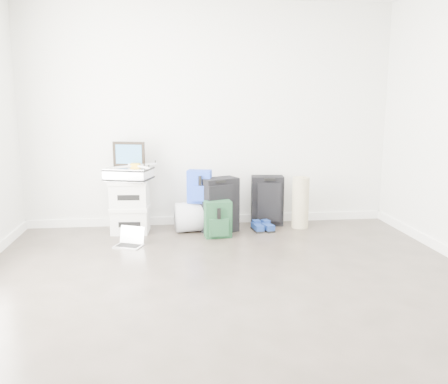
{
  "coord_description": "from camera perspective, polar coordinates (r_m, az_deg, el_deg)",
  "views": [
    {
      "loc": [
        -0.49,
        -3.33,
        1.51
      ],
      "look_at": [
        0.11,
        1.9,
        0.51
      ],
      "focal_mm": 38.0,
      "sensor_mm": 36.0,
      "label": 1
    }
  ],
  "objects": [
    {
      "name": "shoes",
      "position": [
        5.69,
        4.6,
        -4.26
      ],
      "size": [
        0.26,
        0.27,
        0.08
      ],
      "rotation": [
        0.0,
        0.0,
        0.2
      ],
      "color": "black",
      "rests_on": "ground"
    },
    {
      "name": "duffel_bag",
      "position": [
        5.64,
        -2.95,
        -2.95
      ],
      "size": [
        0.61,
        0.42,
        0.35
      ],
      "primitive_type": "cylinder",
      "rotation": [
        0.0,
        1.57,
        0.13
      ],
      "color": "gray",
      "rests_on": "ground"
    },
    {
      "name": "briefcase",
      "position": [
        5.58,
        -11.38,
        2.17
      ],
      "size": [
        0.58,
        0.49,
        0.14
      ],
      "primitive_type": "cube",
      "rotation": [
        0.0,
        0.0,
        -0.31
      ],
      "color": "#B2B2B7",
      "rests_on": "boxes_stack"
    },
    {
      "name": "laptop",
      "position": [
        5.19,
        -11.23,
        -5.84
      ],
      "size": [
        0.34,
        0.3,
        0.2
      ],
      "rotation": [
        0.0,
        0.0,
        -0.4
      ],
      "color": "silver",
      "rests_on": "ground"
    },
    {
      "name": "ground",
      "position": [
        3.69,
        1.71,
        -13.45
      ],
      "size": [
        5.0,
        5.0,
        0.0
      ],
      "primitive_type": "plane",
      "color": "#322D24",
      "rests_on": "ground"
    },
    {
      "name": "green_backpack",
      "position": [
        5.37,
        -0.73,
        -3.38
      ],
      "size": [
        0.31,
        0.24,
        0.42
      ],
      "rotation": [
        0.0,
        0.0,
        0.09
      ],
      "color": "#123219",
      "rests_on": "ground"
    },
    {
      "name": "room_envelope",
      "position": [
        3.39,
        1.83,
        14.29
      ],
      "size": [
        4.52,
        5.02,
        2.71
      ],
      "color": "silver",
      "rests_on": "ground"
    },
    {
      "name": "blue_backpack",
      "position": [
        5.54,
        -2.97,
        0.59
      ],
      "size": [
        0.31,
        0.25,
        0.38
      ],
      "rotation": [
        0.0,
        0.0,
        -0.25
      ],
      "color": "#1A35AF",
      "rests_on": "duffel_bag"
    },
    {
      "name": "drone",
      "position": [
        5.54,
        -10.61,
        3.15
      ],
      "size": [
        0.47,
        0.47,
        0.05
      ],
      "rotation": [
        0.0,
        0.0,
        -0.16
      ],
      "color": "gold",
      "rests_on": "briefcase"
    },
    {
      "name": "carry_on",
      "position": [
        5.92,
        5.23,
        -1.03
      ],
      "size": [
        0.41,
        0.29,
        0.61
      ],
      "rotation": [
        0.0,
        0.0,
        -0.12
      ],
      "color": "black",
      "rests_on": "ground"
    },
    {
      "name": "boxes_stack",
      "position": [
        5.65,
        -11.24,
        -1.67
      ],
      "size": [
        0.47,
        0.39,
        0.63
      ],
      "rotation": [
        0.0,
        0.0,
        -0.08
      ],
      "color": "silver",
      "rests_on": "ground"
    },
    {
      "name": "rolled_rug",
      "position": [
        5.84,
        9.18,
        -1.25
      ],
      "size": [
        0.2,
        0.2,
        0.62
      ],
      "primitive_type": "cylinder",
      "color": "tan",
      "rests_on": "ground"
    },
    {
      "name": "large_suitcase",
      "position": [
        5.56,
        -0.55,
        -1.59
      ],
      "size": [
        0.48,
        0.4,
        0.64
      ],
      "rotation": [
        0.0,
        0.0,
        0.41
      ],
      "color": "black",
      "rests_on": "ground"
    },
    {
      "name": "painting",
      "position": [
        5.65,
        -11.38,
        4.49
      ],
      "size": [
        0.38,
        0.14,
        0.29
      ],
      "rotation": [
        0.0,
        0.0,
        -0.31
      ],
      "color": "black",
      "rests_on": "briefcase"
    }
  ]
}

